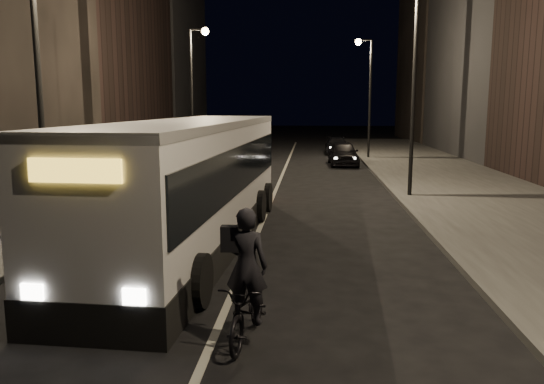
% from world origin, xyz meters
% --- Properties ---
extents(ground, '(180.00, 180.00, 0.00)m').
position_xyz_m(ground, '(0.00, 0.00, 0.00)').
color(ground, black).
rests_on(ground, ground).
extents(sidewalk_right, '(7.00, 70.00, 0.16)m').
position_xyz_m(sidewalk_right, '(8.50, 14.00, 0.08)').
color(sidewalk_right, '#393937').
rests_on(sidewalk_right, ground).
extents(sidewalk_left, '(7.00, 70.00, 0.16)m').
position_xyz_m(sidewalk_left, '(-8.50, 14.00, 0.08)').
color(sidewalk_left, '#393937').
rests_on(sidewalk_left, ground).
extents(building_row_right, '(8.00, 61.00, 21.00)m').
position_xyz_m(building_row_right, '(16.00, 27.50, 10.50)').
color(building_row_right, black).
rests_on(building_row_right, ground).
extents(building_row_left, '(8.00, 61.00, 22.00)m').
position_xyz_m(building_row_left, '(-16.00, 28.50, 11.00)').
color(building_row_left, black).
rests_on(building_row_left, ground).
extents(streetlight_right_mid, '(1.20, 0.44, 8.12)m').
position_xyz_m(streetlight_right_mid, '(5.33, 12.00, 5.36)').
color(streetlight_right_mid, black).
rests_on(streetlight_right_mid, sidewalk_right).
extents(streetlight_right_far, '(1.20, 0.44, 8.12)m').
position_xyz_m(streetlight_right_far, '(5.33, 28.00, 5.36)').
color(streetlight_right_far, black).
rests_on(streetlight_right_far, sidewalk_right).
extents(streetlight_left_near, '(1.20, 0.44, 8.12)m').
position_xyz_m(streetlight_left_near, '(-5.33, 4.00, 5.36)').
color(streetlight_left_near, black).
rests_on(streetlight_left_near, sidewalk_left).
extents(streetlight_left_far, '(1.20, 0.44, 8.12)m').
position_xyz_m(streetlight_left_far, '(-5.33, 22.00, 5.36)').
color(streetlight_left_far, black).
rests_on(streetlight_left_far, sidewalk_left).
extents(city_bus, '(3.48, 12.68, 3.38)m').
position_xyz_m(city_bus, '(-1.60, 4.17, 1.84)').
color(city_bus, silver).
rests_on(city_bus, ground).
extents(cyclist_on_bicycle, '(0.93, 2.02, 2.24)m').
position_xyz_m(cyclist_on_bicycle, '(0.58, -1.66, 0.75)').
color(cyclist_on_bicycle, black).
rests_on(cyclist_on_bicycle, ground).
extents(car_near, '(1.91, 4.47, 1.50)m').
position_xyz_m(car_near, '(3.60, 24.16, 0.75)').
color(car_near, black).
rests_on(car_near, ground).
extents(car_mid, '(1.75, 3.93, 1.25)m').
position_xyz_m(car_mid, '(-2.39, 26.47, 0.63)').
color(car_mid, '#37383A').
rests_on(car_mid, ground).
extents(car_far, '(1.80, 4.43, 1.29)m').
position_xyz_m(car_far, '(3.60, 32.15, 0.64)').
color(car_far, black).
rests_on(car_far, ground).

